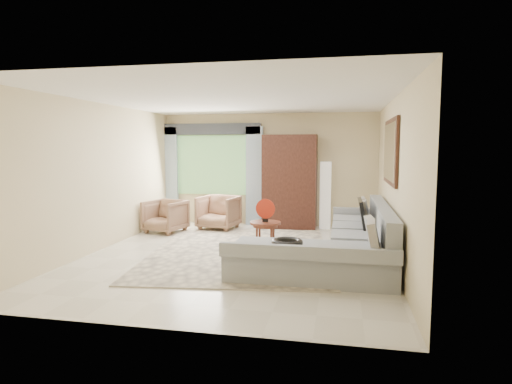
% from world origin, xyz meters
% --- Properties ---
extents(ground, '(6.00, 6.00, 0.00)m').
position_xyz_m(ground, '(0.00, 0.00, 0.00)').
color(ground, silver).
rests_on(ground, ground).
extents(area_rug, '(3.45, 4.33, 0.02)m').
position_xyz_m(area_rug, '(-0.01, 0.24, 0.01)').
color(area_rug, beige).
rests_on(area_rug, ground).
extents(sectional_sofa, '(2.30, 3.46, 0.90)m').
position_xyz_m(sectional_sofa, '(1.78, -0.18, 0.28)').
color(sectional_sofa, gray).
rests_on(sectional_sofa, ground).
extents(tv_screen, '(0.14, 0.74, 0.48)m').
position_xyz_m(tv_screen, '(2.05, 0.38, 0.72)').
color(tv_screen, black).
rests_on(tv_screen, sectional_sofa).
extents(garden_hose, '(0.43, 0.43, 0.09)m').
position_xyz_m(garden_hose, '(1.00, -1.24, 0.55)').
color(garden_hose, black).
rests_on(garden_hose, sectional_sofa).
extents(coffee_table, '(0.54, 0.54, 0.54)m').
position_xyz_m(coffee_table, '(0.42, 0.33, 0.28)').
color(coffee_table, '#542516').
rests_on(coffee_table, ground).
extents(red_disc, '(0.34, 0.06, 0.34)m').
position_xyz_m(red_disc, '(0.42, 0.33, 0.77)').
color(red_disc, '#A72210').
rests_on(red_disc, coffee_table).
extents(armchair_left, '(0.91, 0.93, 0.70)m').
position_xyz_m(armchair_left, '(-2.00, 1.63, 0.35)').
color(armchair_left, '#846248').
rests_on(armchair_left, ground).
extents(armchair_right, '(0.91, 0.93, 0.75)m').
position_xyz_m(armchair_right, '(-0.98, 2.22, 0.37)').
color(armchair_right, '#9D6C55').
rests_on(armchair_right, ground).
extents(potted_plant, '(0.53, 0.47, 0.54)m').
position_xyz_m(potted_plant, '(-2.18, 2.28, 0.27)').
color(potted_plant, '#999999').
rests_on(potted_plant, ground).
extents(armoire, '(1.20, 0.55, 2.10)m').
position_xyz_m(armoire, '(0.55, 2.72, 1.05)').
color(armoire, black).
rests_on(armoire, ground).
extents(floor_lamp, '(0.24, 0.24, 1.50)m').
position_xyz_m(floor_lamp, '(1.35, 2.78, 0.75)').
color(floor_lamp, silver).
rests_on(floor_lamp, ground).
extents(window, '(1.80, 0.04, 1.40)m').
position_xyz_m(window, '(-1.35, 2.97, 1.40)').
color(window, '#669E59').
rests_on(window, wall_back).
extents(curtain_left, '(0.40, 0.08, 2.30)m').
position_xyz_m(curtain_left, '(-2.40, 2.88, 1.15)').
color(curtain_left, '#9EB7CC').
rests_on(curtain_left, ground).
extents(curtain_right, '(0.40, 0.08, 2.30)m').
position_xyz_m(curtain_right, '(-0.30, 2.88, 1.15)').
color(curtain_right, '#9EB7CC').
rests_on(curtain_right, ground).
extents(valance, '(2.40, 0.12, 0.26)m').
position_xyz_m(valance, '(-1.35, 2.90, 2.25)').
color(valance, '#1E232D').
rests_on(valance, wall_back).
extents(wall_mirror, '(0.05, 1.70, 1.05)m').
position_xyz_m(wall_mirror, '(2.46, 0.35, 1.75)').
color(wall_mirror, black).
rests_on(wall_mirror, wall_right).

